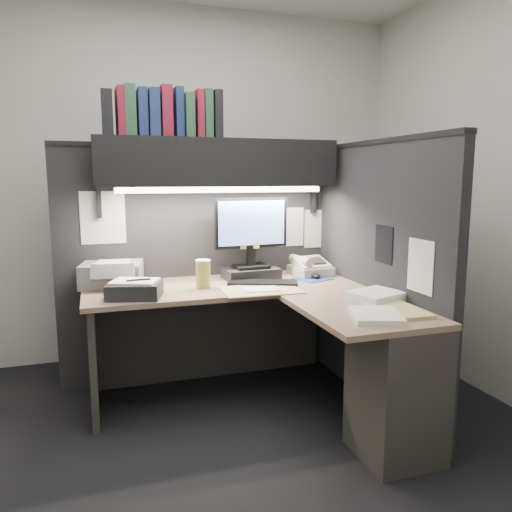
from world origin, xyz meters
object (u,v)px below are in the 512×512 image
(keyboard, at_px, (263,283))
(desk, at_px, (304,351))
(coffee_cup, at_px, (203,275))
(notebook_stack, at_px, (135,290))
(overhead_shelf, at_px, (217,163))
(printer, at_px, (112,274))
(telephone, at_px, (311,268))
(monitor, at_px, (251,247))

(keyboard, bearing_deg, desk, -59.78)
(coffee_cup, distance_m, notebook_stack, 0.44)
(overhead_shelf, distance_m, notebook_stack, 1.00)
(overhead_shelf, bearing_deg, desk, -68.21)
(coffee_cup, bearing_deg, printer, 154.87)
(keyboard, xyz_separation_m, printer, (-0.91, 0.27, 0.06))
(keyboard, relative_size, telephone, 1.73)
(overhead_shelf, height_order, monitor, overhead_shelf)
(keyboard, bearing_deg, overhead_shelf, 152.31)
(telephone, bearing_deg, printer, 170.75)
(monitor, relative_size, keyboard, 1.23)
(keyboard, relative_size, coffee_cup, 2.67)
(desk, relative_size, overhead_shelf, 1.10)
(desk, xyz_separation_m, coffee_cup, (-0.46, 0.51, 0.37))
(overhead_shelf, bearing_deg, notebook_stack, -147.96)
(monitor, xyz_separation_m, keyboard, (0.01, -0.21, -0.21))
(overhead_shelf, xyz_separation_m, keyboard, (0.23, -0.26, -0.76))
(overhead_shelf, relative_size, notebook_stack, 5.34)
(desk, bearing_deg, telephone, 63.12)
(monitor, relative_size, telephone, 2.13)
(notebook_stack, bearing_deg, desk, -23.94)
(desk, xyz_separation_m, notebook_stack, (-0.88, 0.39, 0.33))
(keyboard, relative_size, notebook_stack, 1.53)
(desk, bearing_deg, notebook_stack, 156.06)
(desk, distance_m, telephone, 0.84)
(coffee_cup, bearing_deg, desk, -47.99)
(overhead_shelf, relative_size, monitor, 2.85)
(printer, height_order, notebook_stack, printer)
(desk, distance_m, overhead_shelf, 1.33)
(overhead_shelf, relative_size, keyboard, 3.50)
(printer, bearing_deg, coffee_cup, -14.49)
(notebook_stack, bearing_deg, overhead_shelf, 32.04)
(notebook_stack, bearing_deg, telephone, 13.49)
(desk, height_order, coffee_cup, coffee_cup)
(desk, xyz_separation_m, telephone, (0.35, 0.68, 0.34))
(monitor, bearing_deg, desk, -86.41)
(desk, distance_m, monitor, 0.86)
(printer, distance_m, notebook_stack, 0.38)
(keyboard, bearing_deg, notebook_stack, -151.40)
(overhead_shelf, xyz_separation_m, telephone, (0.65, -0.07, -0.72))
(monitor, height_order, keyboard, monitor)
(monitor, height_order, coffee_cup, monitor)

